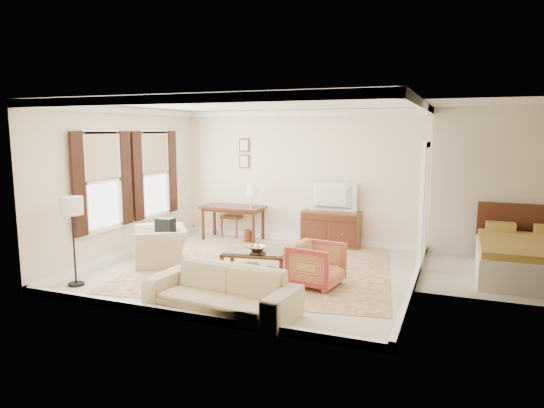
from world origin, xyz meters
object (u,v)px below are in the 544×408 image
Objects in this scene: tv at (331,188)px; sofa at (221,283)px; striped_armchair at (317,263)px; coffee_table at (256,257)px; writing_desk at (233,211)px; sideboard at (331,229)px; club_armchair at (160,239)px.

tv is 0.48× the size of sofa.
coffee_table is at bearing 93.26° from striped_armchair.
writing_desk reaches higher than coffee_table.
tv reaches higher than coffee_table.
sofa is (-0.41, -4.26, -0.85)m from tv.
sideboard is 1.18× the size of club_armchair.
sideboard is at bearing 4.74° from writing_desk.
club_armchair is (-1.97, 0.13, 0.11)m from coffee_table.
striped_armchair is 0.74× the size of club_armchair.
striped_armchair reaches higher than coffee_table.
club_armchair is at bearing -136.04° from sideboard.
club_armchair is at bearing -98.87° from writing_desk.
sofa is (0.21, -1.66, 0.07)m from coffee_table.
striped_armchair is at bearing 100.03° from tv.
sofa reaches higher than writing_desk.
tv reaches higher than striped_armchair.
writing_desk is 1.40× the size of tv.
club_armchair is 2.82m from sofa.
tv reaches higher than club_armchair.
club_armchair reaches higher than sofa.
sideboard is at bearing 90.80° from sofa.
writing_desk is 1.83× the size of striped_armchair.
tv is 2.89m from striped_armchair.
writing_desk is at bearing 120.21° from sofa.
coffee_table is 1.98m from club_armchair.
writing_desk is at bearing -175.26° from sideboard.
striped_armchair is (2.71, -2.55, -0.27)m from writing_desk.
club_armchair is at bearing 146.97° from sofa.
writing_desk is 0.67× the size of sofa.
coffee_table is at bearing 76.69° from tv.
tv is at bearing 76.69° from coffee_table.
tv is 2.83m from coffee_table.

